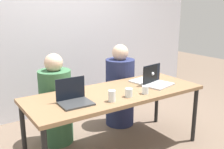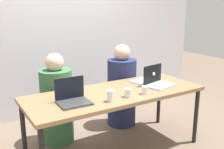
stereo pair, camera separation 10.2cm
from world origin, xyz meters
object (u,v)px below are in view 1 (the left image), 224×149
laptop_back_right (146,78)px  water_glass_right (145,90)px  person_on_left (56,104)px  laptop_front_left (74,98)px  water_glass_center (129,93)px  laptop_front_right (157,81)px  water_glass_left (112,97)px  person_on_right (120,90)px

laptop_back_right → water_glass_right: laptop_back_right is taller
person_on_left → laptop_back_right: size_ratio=3.18×
laptop_front_left → water_glass_right: bearing=-10.6°
laptop_back_right → person_on_left: bearing=-36.0°
water_glass_center → laptop_front_right: bearing=16.2°
water_glass_left → person_on_right: bearing=50.4°
person_on_left → water_glass_right: (0.70, -0.82, 0.27)m
water_glass_right → water_glass_left: water_glass_left is taller
laptop_back_right → laptop_front_right: size_ratio=0.91×
water_glass_right → water_glass_left: bearing=-179.9°
person_on_left → water_glass_right: person_on_left is taller
person_on_right → water_glass_center: person_on_right is taller
person_on_left → water_glass_right: 1.11m
person_on_left → water_glass_right: bearing=118.4°
laptop_front_left → person_on_left: bearing=86.0°
water_glass_center → water_glass_right: water_glass_center is taller
laptop_back_right → person_on_right: bearing=-93.6°
laptop_back_right → water_glass_center: size_ratio=3.89×
person_on_left → laptop_front_left: 0.72m
person_on_right → laptop_back_right: person_on_right is taller
person_on_right → water_glass_center: bearing=64.0°
person_on_left → water_glass_right: size_ratio=12.95×
laptop_back_right → laptop_front_right: bearing=86.8°
water_glass_center → water_glass_right: 0.21m
person_on_left → person_on_right: size_ratio=0.97×
person_on_left → laptop_front_left: bearing=72.5°
laptop_front_left → laptop_back_right: bearing=10.5°
water_glass_center → water_glass_left: (-0.22, -0.02, 0.01)m
water_glass_center → water_glass_left: 0.22m
laptop_front_right → water_glass_left: laptop_front_right is taller
person_on_right → water_glass_right: bearing=76.8°
water_glass_center → person_on_right: bearing=60.3°
person_on_right → water_glass_left: 1.10m
person_on_left → laptop_front_right: (1.03, -0.65, 0.28)m
person_on_left → water_glass_center: bearing=109.4°
laptop_front_right → person_on_left: bearing=133.7°
person_on_right → laptop_front_left: size_ratio=3.69×
person_on_left → laptop_front_right: person_on_left is taller
water_glass_right → laptop_front_left: bearing=167.9°
person_on_left → water_glass_center: size_ratio=12.36×
person_on_right → laptop_front_right: size_ratio=2.98×
person_on_right → water_glass_right: 0.90m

